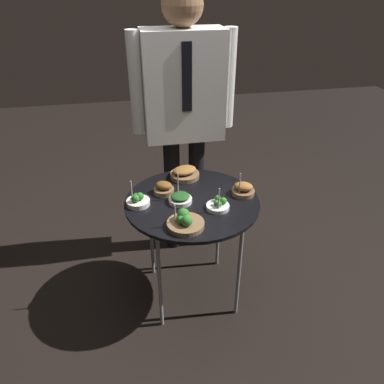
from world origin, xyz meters
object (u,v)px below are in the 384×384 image
object	(u,v)px
bowl_broccoli_far_rim	(138,201)
bowl_roast_center	(164,188)
bowl_roast_front_right	(185,173)
serving_cart	(192,207)
bowl_broccoli_front_left	(185,222)
bowl_roast_near_rim	(243,189)
bowl_broccoli_back_right	(218,205)
waiter_figure	(183,100)
bowl_spinach_front_center	(180,198)

from	to	relation	value
bowl_broccoli_far_rim	bowl_roast_center	xyz separation A→B (m)	(0.15, 0.09, 0.00)
bowl_roast_center	bowl_roast_front_right	distance (m)	0.21
serving_cart	bowl_broccoli_front_left	world-z (taller)	bowl_broccoli_front_left
serving_cart	bowl_roast_front_right	world-z (taller)	bowl_roast_front_right
bowl_broccoli_far_rim	bowl_roast_center	size ratio (longest dim) A/B	1.31
bowl_roast_center	bowl_broccoli_front_left	distance (m)	0.33
bowl_roast_front_right	bowl_roast_near_rim	world-z (taller)	bowl_roast_near_rim
bowl_broccoli_front_left	bowl_broccoli_back_right	bearing A→B (deg)	32.17
waiter_figure	bowl_roast_front_right	bearing A→B (deg)	-99.58
bowl_roast_near_rim	bowl_broccoli_far_rim	bearing A→B (deg)	179.46
bowl_roast_near_rim	bowl_roast_center	bearing A→B (deg)	166.88
bowl_roast_center	bowl_roast_front_right	world-z (taller)	same
serving_cart	bowl_roast_near_rim	bearing A→B (deg)	1.50
serving_cart	bowl_broccoli_front_left	bearing A→B (deg)	-109.30
bowl_broccoli_back_right	bowl_roast_front_right	size ratio (longest dim) A/B	0.80
bowl_roast_center	waiter_figure	size ratio (longest dim) A/B	0.07
bowl_spinach_front_center	bowl_broccoli_far_rim	bearing A→B (deg)	175.12
bowl_spinach_front_center	bowl_broccoli_back_right	distance (m)	0.20
serving_cart	bowl_broccoli_front_left	xyz separation A→B (m)	(-0.08, -0.22, 0.07)
serving_cart	waiter_figure	world-z (taller)	waiter_figure
bowl_broccoli_back_right	bowl_roast_near_rim	xyz separation A→B (m)	(0.17, 0.11, 0.01)
serving_cart	bowl_spinach_front_center	xyz separation A→B (m)	(-0.06, -0.01, 0.06)
serving_cart	bowl_roast_near_rim	distance (m)	0.29
serving_cart	bowl_broccoli_back_right	xyz separation A→B (m)	(0.12, -0.10, 0.06)
bowl_broccoli_back_right	bowl_broccoli_front_left	bearing A→B (deg)	-147.83
bowl_broccoli_back_right	bowl_roast_center	size ratio (longest dim) A/B	1.20
bowl_roast_center	bowl_broccoli_front_left	bearing A→B (deg)	-80.33
bowl_broccoli_back_right	bowl_roast_center	bearing A→B (deg)	140.43
bowl_broccoli_far_rim	bowl_broccoli_front_left	xyz separation A→B (m)	(0.20, -0.24, 0.00)
bowl_broccoli_far_rim	serving_cart	bearing A→B (deg)	-2.60
bowl_broccoli_front_left	bowl_roast_front_right	size ratio (longest dim) A/B	1.05
waiter_figure	bowl_roast_center	bearing A→B (deg)	-115.59
bowl_broccoli_front_left	waiter_figure	size ratio (longest dim) A/B	0.11
bowl_spinach_front_center	bowl_roast_front_right	distance (m)	0.27
bowl_roast_front_right	bowl_roast_center	bearing A→B (deg)	-133.06
bowl_broccoli_back_right	waiter_figure	size ratio (longest dim) A/B	0.08
bowl_spinach_front_center	bowl_roast_front_right	world-z (taller)	bowl_spinach_front_center
bowl_broccoli_far_rim	bowl_broccoli_front_left	size ratio (longest dim) A/B	0.83
bowl_broccoli_back_right	bowl_roast_front_right	xyz separation A→B (m)	(-0.11, 0.36, 0.01)
bowl_broccoli_far_rim	bowl_roast_near_rim	bearing A→B (deg)	-0.54
bowl_spinach_front_center	bowl_broccoli_front_left	bearing A→B (deg)	-93.95
bowl_broccoli_front_left	bowl_roast_front_right	xyz separation A→B (m)	(0.09, 0.48, 0.00)
bowl_broccoli_far_rim	bowl_broccoli_front_left	bearing A→B (deg)	-49.39
serving_cart	bowl_roast_center	world-z (taller)	bowl_roast_center
bowl_spinach_front_center	bowl_roast_center	xyz separation A→B (m)	(-0.07, 0.11, 0.01)
serving_cart	bowl_broccoli_far_rim	world-z (taller)	bowl_broccoli_far_rim
bowl_roast_front_right	bowl_roast_near_rim	bearing A→B (deg)	-42.39
bowl_broccoli_front_left	bowl_roast_front_right	distance (m)	0.49
bowl_broccoli_front_left	bowl_roast_near_rim	distance (m)	0.43
bowl_broccoli_back_right	bowl_roast_center	world-z (taller)	bowl_broccoli_back_right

